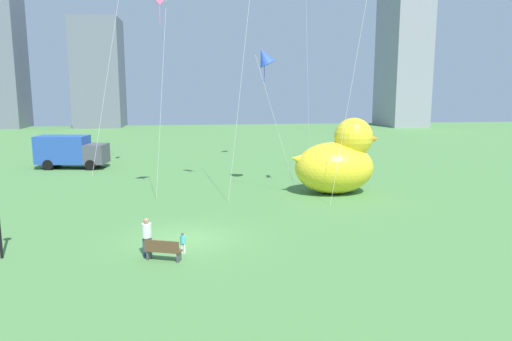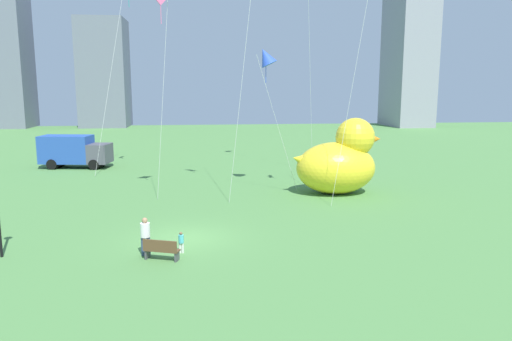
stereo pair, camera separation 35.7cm
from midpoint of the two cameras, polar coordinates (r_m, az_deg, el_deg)
ground_plane at (r=23.47m, az=-7.75°, el=-7.89°), size 140.00×140.00×0.00m
park_bench at (r=20.68m, az=-10.54°, el=-9.06°), size 1.55×0.93×0.90m
person_adult at (r=21.28m, az=-12.33°, el=-7.32°), size 0.40×0.40×1.65m
person_child at (r=21.40m, az=-8.26°, el=-8.20°), size 0.23×0.23×0.94m
giant_inflatable_duck at (r=32.99m, az=9.98°, el=1.03°), size 6.10×3.91×5.06m
box_truck at (r=45.78m, az=-20.27°, el=2.10°), size 6.22×3.17×2.85m
city_skyline at (r=89.83m, az=-12.86°, el=15.67°), size 80.61×14.42×41.61m
kite_blue at (r=33.45m, az=1.49°, el=13.12°), size 2.97×2.75×9.79m
kite_pink at (r=30.93m, az=-10.75°, el=18.49°), size 1.18×0.97×13.09m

